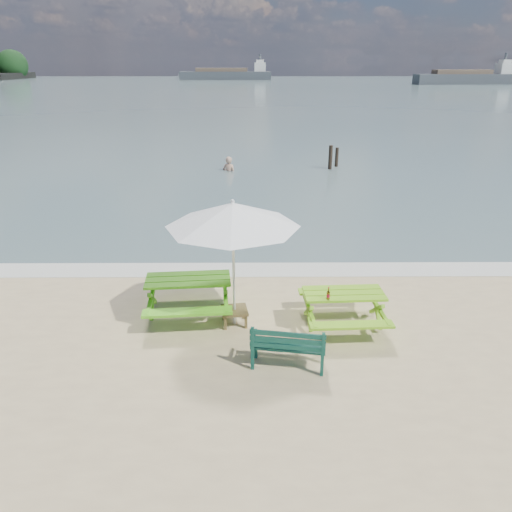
{
  "coord_description": "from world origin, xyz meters",
  "views": [
    {
      "loc": [
        -0.61,
        -6.78,
        4.85
      ],
      "look_at": [
        -0.55,
        3.0,
        1.0
      ],
      "focal_mm": 35.0,
      "sensor_mm": 36.0,
      "label": 1
    }
  ],
  "objects_px": {
    "picnic_table_left": "(189,297)",
    "side_table": "(235,316)",
    "beer_bottle": "(328,295)",
    "picnic_table_right": "(343,310)",
    "swimmer": "(229,175)",
    "park_bench": "(288,354)",
    "patio_umbrella": "(233,215)"
  },
  "relations": [
    {
      "from": "picnic_table_right",
      "to": "picnic_table_left",
      "type": "bearing_deg",
      "value": 170.46
    },
    {
      "from": "patio_umbrella",
      "to": "swimmer",
      "type": "distance_m",
      "value": 14.91
    },
    {
      "from": "picnic_table_right",
      "to": "swimmer",
      "type": "height_order",
      "value": "picnic_table_right"
    },
    {
      "from": "picnic_table_left",
      "to": "picnic_table_right",
      "type": "height_order",
      "value": "picnic_table_left"
    },
    {
      "from": "picnic_table_left",
      "to": "swimmer",
      "type": "bearing_deg",
      "value": 89.27
    },
    {
      "from": "patio_umbrella",
      "to": "side_table",
      "type": "bearing_deg",
      "value": 180.0
    },
    {
      "from": "picnic_table_left",
      "to": "park_bench",
      "type": "relative_size",
      "value": 1.55
    },
    {
      "from": "park_bench",
      "to": "picnic_table_left",
      "type": "bearing_deg",
      "value": 135.11
    },
    {
      "from": "picnic_table_left",
      "to": "park_bench",
      "type": "height_order",
      "value": "picnic_table_left"
    },
    {
      "from": "picnic_table_left",
      "to": "beer_bottle",
      "type": "relative_size",
      "value": 8.36
    },
    {
      "from": "park_bench",
      "to": "swimmer",
      "type": "relative_size",
      "value": 0.72
    },
    {
      "from": "beer_bottle",
      "to": "swimmer",
      "type": "bearing_deg",
      "value": 99.42
    },
    {
      "from": "beer_bottle",
      "to": "side_table",
      "type": "bearing_deg",
      "value": 167.51
    },
    {
      "from": "patio_umbrella",
      "to": "swimmer",
      "type": "bearing_deg",
      "value": 92.92
    },
    {
      "from": "picnic_table_right",
      "to": "park_bench",
      "type": "relative_size",
      "value": 1.37
    },
    {
      "from": "side_table",
      "to": "patio_umbrella",
      "type": "xyz_separation_m",
      "value": [
        0.0,
        0.0,
        2.07
      ]
    },
    {
      "from": "side_table",
      "to": "swimmer",
      "type": "relative_size",
      "value": 0.32
    },
    {
      "from": "picnic_table_right",
      "to": "swimmer",
      "type": "xyz_separation_m",
      "value": [
        -2.85,
        14.79,
        -0.57
      ]
    },
    {
      "from": "picnic_table_right",
      "to": "park_bench",
      "type": "distance_m",
      "value": 1.79
    },
    {
      "from": "picnic_table_left",
      "to": "beer_bottle",
      "type": "bearing_deg",
      "value": -16.54
    },
    {
      "from": "picnic_table_left",
      "to": "park_bench",
      "type": "distance_m",
      "value": 2.66
    },
    {
      "from": "patio_umbrella",
      "to": "swimmer",
      "type": "relative_size",
      "value": 1.59
    },
    {
      "from": "picnic_table_left",
      "to": "picnic_table_right",
      "type": "distance_m",
      "value": 3.07
    },
    {
      "from": "side_table",
      "to": "park_bench",
      "type": "bearing_deg",
      "value": -57.03
    },
    {
      "from": "swimmer",
      "to": "patio_umbrella",
      "type": "bearing_deg",
      "value": -87.08
    },
    {
      "from": "picnic_table_right",
      "to": "beer_bottle",
      "type": "xyz_separation_m",
      "value": [
        -0.35,
        -0.29,
        0.46
      ]
    },
    {
      "from": "park_bench",
      "to": "patio_umbrella",
      "type": "distance_m",
      "value": 2.66
    },
    {
      "from": "park_bench",
      "to": "patio_umbrella",
      "type": "bearing_deg",
      "value": 122.97
    },
    {
      "from": "picnic_table_left",
      "to": "patio_umbrella",
      "type": "xyz_separation_m",
      "value": [
        0.93,
        -0.41,
        1.86
      ]
    },
    {
      "from": "side_table",
      "to": "patio_umbrella",
      "type": "bearing_deg",
      "value": 0.0
    },
    {
      "from": "picnic_table_left",
      "to": "side_table",
      "type": "height_order",
      "value": "picnic_table_left"
    },
    {
      "from": "park_bench",
      "to": "side_table",
      "type": "bearing_deg",
      "value": 122.97
    }
  ]
}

